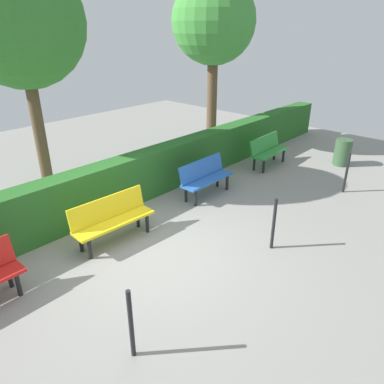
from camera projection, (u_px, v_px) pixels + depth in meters
The scene contains 11 objects.
ground_plane at pixel (147, 253), 6.54m from camera, with size 20.62×20.62×0.00m, color gray.
bench_green at pixel (268, 150), 10.39m from camera, with size 1.48×0.53×0.86m.
bench_blue at pixel (205, 176), 8.57m from camera, with size 1.49×0.49×0.86m.
bench_yellow at pixel (112, 218), 6.73m from camera, with size 1.59×0.53×0.86m.
hedge_row at pixel (132, 179), 8.24m from camera, with size 16.62×0.50×1.10m, color #266023.
tree_near at pixel (214, 23), 10.48m from camera, with size 2.45×2.45×5.06m.
tree_mid at pixel (20, 23), 7.45m from camera, with size 2.70×2.70×5.13m.
railing_post_near at pixel (346, 173), 8.70m from camera, with size 0.06×0.06×1.00m, color black.
railing_post_mid at pixel (274, 224), 6.47m from camera, with size 0.06×0.06×1.00m, color black.
railing_post_far at pixel (131, 324), 4.31m from camera, with size 0.06×0.06×1.00m, color black.
trash_bin at pixel (343, 152), 10.50m from camera, with size 0.47×0.47×0.76m, color #385938.
Camera 1 is at (3.48, 4.30, 3.74)m, focal length 33.91 mm.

